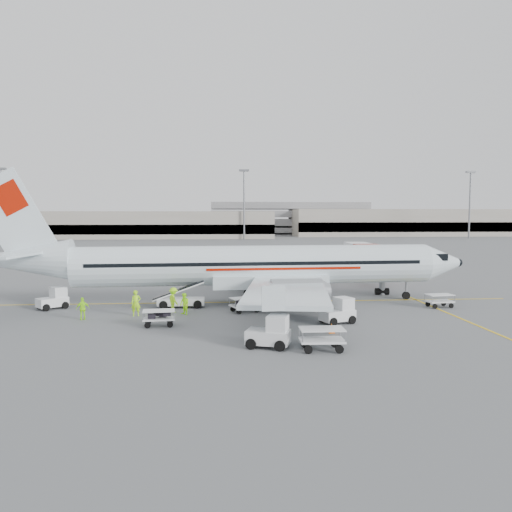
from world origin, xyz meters
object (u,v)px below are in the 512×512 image
at_px(tug_mid, 268,331).
at_px(tug_aft, 52,298).
at_px(belt_loader, 181,291).
at_px(aircraft, 256,239).
at_px(jet_bridge, 366,265).
at_px(tug_fore, 337,311).

height_order(tug_mid, tug_aft, tug_mid).
bearing_deg(belt_loader, aircraft, 13.98).
height_order(aircraft, jet_bridge, aircraft).
relative_size(aircraft, tug_aft, 17.83).
xyz_separation_m(aircraft, jet_bridge, (12.42, 9.54, -3.26)).
distance_m(belt_loader, tug_fore, 13.17).
distance_m(jet_bridge, tug_aft, 30.91).
height_order(jet_bridge, belt_loader, jet_bridge).
bearing_deg(tug_aft, aircraft, -35.37).
height_order(aircraft, tug_fore, aircraft).
height_order(belt_loader, tug_fore, belt_loader).
distance_m(aircraft, belt_loader, 7.63).
bearing_deg(jet_bridge, belt_loader, -146.22).
relative_size(aircraft, jet_bridge, 2.36).
xyz_separation_m(aircraft, belt_loader, (-6.23, -1.58, -4.12)).
height_order(jet_bridge, tug_mid, jet_bridge).
relative_size(belt_loader, tug_mid, 2.09).
height_order(tug_fore, tug_mid, tug_mid).
bearing_deg(tug_aft, tug_mid, -80.02).
height_order(belt_loader, tug_aft, belt_loader).
bearing_deg(tug_fore, aircraft, 97.78).
height_order(jet_bridge, tug_fore, jet_bridge).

